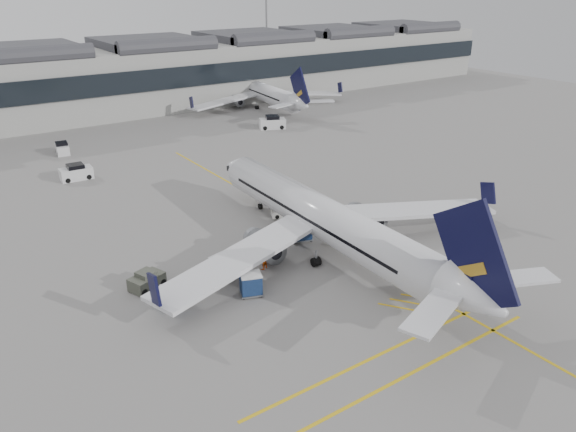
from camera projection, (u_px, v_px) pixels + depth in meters
ground at (274, 296)px, 43.16m from camera, size 220.00×220.00×0.00m
terminal at (40, 83)px, 95.09m from camera, size 200.00×20.45×12.40m
light_masts at (4, 26)px, 101.58m from camera, size 113.00×0.60×25.45m
apron_markings at (302, 223)px, 55.97m from camera, size 0.25×60.00×0.01m
airliner_main at (327, 220)px, 49.11m from camera, size 35.16×38.45×10.22m
airliner_far at (263, 92)px, 105.80m from camera, size 31.26×34.33×9.14m
belt_loader at (288, 211)px, 57.64m from camera, size 4.44×2.93×1.78m
baggage_cart_a at (301, 230)px, 51.95m from camera, size 2.30×2.06×2.04m
baggage_cart_b at (251, 284)px, 43.00m from camera, size 2.09×1.91×1.80m
baggage_cart_c at (220, 265)px, 45.88m from camera, size 1.87×1.67×1.68m
baggage_cart_d at (175, 296)px, 41.33m from camera, size 1.76×1.46×1.83m
ramp_agent_a at (300, 231)px, 52.06m from camera, size 0.77×0.67×1.76m
ramp_agent_b at (263, 260)px, 46.88m from camera, size 0.97×0.84×1.69m
pushback_tug at (147, 281)px, 44.03m from camera, size 3.05×2.41×1.49m
safety_cone_nose at (254, 179)px, 67.41m from camera, size 0.41×0.41×0.56m
safety_cone_engine at (368, 223)px, 55.39m from camera, size 0.39×0.39×0.54m
service_van_left at (76, 173)px, 67.89m from camera, size 3.78×2.00×1.91m
service_van_mid at (62, 148)px, 77.88m from camera, size 2.03×3.43×1.66m
service_van_right at (272, 123)px, 90.90m from camera, size 4.60×3.55×2.12m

